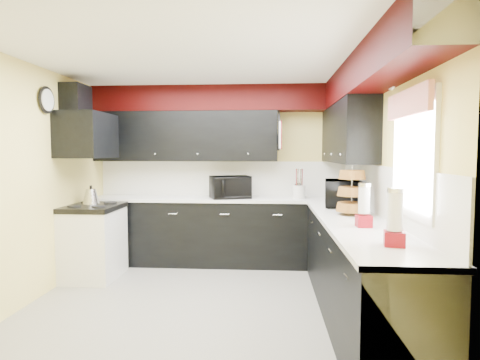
# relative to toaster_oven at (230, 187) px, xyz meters

# --- Properties ---
(ground) EXTENTS (3.60, 3.60, 0.00)m
(ground) POSITION_rel_toaster_oven_xyz_m (-0.15, -1.44, -1.09)
(ground) COLOR gray
(ground) RESTS_ON ground
(wall_back) EXTENTS (3.60, 0.06, 2.50)m
(wall_back) POSITION_rel_toaster_oven_xyz_m (-0.15, 0.36, 0.16)
(wall_back) COLOR #E0C666
(wall_back) RESTS_ON ground
(wall_right) EXTENTS (0.06, 3.60, 2.50)m
(wall_right) POSITION_rel_toaster_oven_xyz_m (1.65, -1.44, 0.16)
(wall_right) COLOR #E0C666
(wall_right) RESTS_ON ground
(wall_left) EXTENTS (0.06, 3.60, 2.50)m
(wall_left) POSITION_rel_toaster_oven_xyz_m (-1.95, -1.44, 0.16)
(wall_left) COLOR #E0C666
(wall_left) RESTS_ON ground
(ceiling) EXTENTS (3.60, 3.60, 0.06)m
(ceiling) POSITION_rel_toaster_oven_xyz_m (-0.15, -1.44, 1.41)
(ceiling) COLOR white
(ceiling) RESTS_ON wall_back
(cab_back) EXTENTS (3.60, 0.60, 0.90)m
(cab_back) POSITION_rel_toaster_oven_xyz_m (-0.15, 0.06, -0.64)
(cab_back) COLOR black
(cab_back) RESTS_ON ground
(cab_right) EXTENTS (0.60, 3.00, 0.90)m
(cab_right) POSITION_rel_toaster_oven_xyz_m (1.35, -1.74, -0.64)
(cab_right) COLOR black
(cab_right) RESTS_ON ground
(counter_back) EXTENTS (3.62, 0.64, 0.04)m
(counter_back) POSITION_rel_toaster_oven_xyz_m (-0.15, 0.06, -0.17)
(counter_back) COLOR white
(counter_back) RESTS_ON cab_back
(counter_right) EXTENTS (0.64, 3.02, 0.04)m
(counter_right) POSITION_rel_toaster_oven_xyz_m (1.35, -1.74, -0.17)
(counter_right) COLOR white
(counter_right) RESTS_ON cab_right
(splash_back) EXTENTS (3.60, 0.02, 0.50)m
(splash_back) POSITION_rel_toaster_oven_xyz_m (-0.15, 0.35, 0.10)
(splash_back) COLOR white
(splash_back) RESTS_ON counter_back
(splash_right) EXTENTS (0.02, 3.60, 0.50)m
(splash_right) POSITION_rel_toaster_oven_xyz_m (1.64, -1.44, 0.10)
(splash_right) COLOR white
(splash_right) RESTS_ON counter_right
(upper_back) EXTENTS (2.60, 0.35, 0.70)m
(upper_back) POSITION_rel_toaster_oven_xyz_m (-0.65, 0.18, 0.71)
(upper_back) COLOR black
(upper_back) RESTS_ON wall_back
(upper_right) EXTENTS (0.35, 1.80, 0.70)m
(upper_right) POSITION_rel_toaster_oven_xyz_m (1.47, -0.54, 0.71)
(upper_right) COLOR black
(upper_right) RESTS_ON wall_right
(soffit_back) EXTENTS (3.60, 0.36, 0.35)m
(soffit_back) POSITION_rel_toaster_oven_xyz_m (-0.15, 0.18, 1.23)
(soffit_back) COLOR black
(soffit_back) RESTS_ON wall_back
(soffit_right) EXTENTS (0.36, 3.24, 0.35)m
(soffit_right) POSITION_rel_toaster_oven_xyz_m (1.47, -1.62, 1.23)
(soffit_right) COLOR black
(soffit_right) RESTS_ON wall_right
(stove) EXTENTS (0.60, 0.75, 0.86)m
(stove) POSITION_rel_toaster_oven_xyz_m (-1.65, -0.69, -0.66)
(stove) COLOR white
(stove) RESTS_ON ground
(cooktop) EXTENTS (0.62, 0.77, 0.06)m
(cooktop) POSITION_rel_toaster_oven_xyz_m (-1.65, -0.69, -0.20)
(cooktop) COLOR black
(cooktop) RESTS_ON stove
(hood) EXTENTS (0.50, 0.78, 0.55)m
(hood) POSITION_rel_toaster_oven_xyz_m (-1.70, -0.69, 0.69)
(hood) COLOR black
(hood) RESTS_ON wall_left
(hood_duct) EXTENTS (0.24, 0.40, 0.40)m
(hood_duct) POSITION_rel_toaster_oven_xyz_m (-1.83, -0.69, 1.11)
(hood_duct) COLOR black
(hood_duct) RESTS_ON wall_left
(window) EXTENTS (0.03, 0.86, 0.96)m
(window) POSITION_rel_toaster_oven_xyz_m (1.63, -2.34, 0.46)
(window) COLOR white
(window) RESTS_ON wall_right
(valance) EXTENTS (0.04, 0.88, 0.20)m
(valance) POSITION_rel_toaster_oven_xyz_m (1.58, -2.34, 0.86)
(valance) COLOR red
(valance) RESTS_ON wall_right
(pan_top) EXTENTS (0.03, 0.22, 0.40)m
(pan_top) POSITION_rel_toaster_oven_xyz_m (0.67, 0.11, 0.91)
(pan_top) COLOR black
(pan_top) RESTS_ON upper_back
(pan_mid) EXTENTS (0.03, 0.28, 0.46)m
(pan_mid) POSITION_rel_toaster_oven_xyz_m (0.67, -0.02, 0.66)
(pan_mid) COLOR black
(pan_mid) RESTS_ON upper_back
(pan_low) EXTENTS (0.03, 0.24, 0.42)m
(pan_low) POSITION_rel_toaster_oven_xyz_m (0.67, 0.24, 0.63)
(pan_low) COLOR black
(pan_low) RESTS_ON upper_back
(cut_board) EXTENTS (0.03, 0.26, 0.35)m
(cut_board) POSITION_rel_toaster_oven_xyz_m (0.68, -0.14, 0.71)
(cut_board) COLOR white
(cut_board) RESTS_ON upper_back
(baskets) EXTENTS (0.27, 0.27, 0.50)m
(baskets) POSITION_rel_toaster_oven_xyz_m (1.37, -1.39, 0.09)
(baskets) COLOR brown
(baskets) RESTS_ON upper_right
(clock) EXTENTS (0.03, 0.30, 0.30)m
(clock) POSITION_rel_toaster_oven_xyz_m (-1.92, -1.19, 1.06)
(clock) COLOR black
(clock) RESTS_ON wall_left
(deco_plate) EXTENTS (0.03, 0.24, 0.24)m
(deco_plate) POSITION_rel_toaster_oven_xyz_m (1.62, -1.79, 1.16)
(deco_plate) COLOR white
(deco_plate) RESTS_ON wall_right
(toaster_oven) EXTENTS (0.64, 0.59, 0.31)m
(toaster_oven) POSITION_rel_toaster_oven_xyz_m (0.00, 0.00, 0.00)
(toaster_oven) COLOR black
(toaster_oven) RESTS_ON counter_back
(microwave) EXTENTS (0.45, 0.60, 0.31)m
(microwave) POSITION_rel_toaster_oven_xyz_m (1.39, -0.75, 0.00)
(microwave) COLOR black
(microwave) RESTS_ON counter_right
(utensil_crock) EXTENTS (0.18, 0.18, 0.18)m
(utensil_crock) POSITION_rel_toaster_oven_xyz_m (0.95, 0.00, -0.06)
(utensil_crock) COLOR silver
(utensil_crock) RESTS_ON counter_back
(knife_block) EXTENTS (0.12, 0.15, 0.20)m
(knife_block) POSITION_rel_toaster_oven_xyz_m (0.95, 0.09, -0.06)
(knife_block) COLOR black
(knife_block) RESTS_ON counter_back
(kettle) EXTENTS (0.27, 0.27, 0.19)m
(kettle) POSITION_rel_toaster_oven_xyz_m (-1.72, -0.58, -0.08)
(kettle) COLOR #A3A3A8
(kettle) RESTS_ON cooktop
(dispenser_a) EXTENTS (0.13, 0.13, 0.33)m
(dispenser_a) POSITION_rel_toaster_oven_xyz_m (1.33, -2.06, 0.01)
(dispenser_a) COLOR #64100E
(dispenser_a) RESTS_ON counter_right
(dispenser_b) EXTENTS (0.16, 0.16, 0.36)m
(dispenser_b) POSITION_rel_toaster_oven_xyz_m (1.38, -2.75, 0.03)
(dispenser_b) COLOR #570712
(dispenser_b) RESTS_ON counter_right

